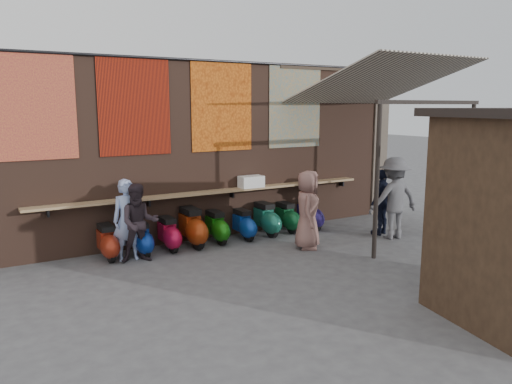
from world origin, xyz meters
TOP-DOWN VIEW (x-y plane):
  - ground at (0.00, 0.00)m, footprint 70.00×70.00m
  - brick_wall at (0.00, 2.70)m, footprint 10.00×0.40m
  - pier_right at (5.20, 2.70)m, footprint 0.50×0.50m
  - eating_counter at (0.00, 2.33)m, footprint 8.00×0.32m
  - shelf_box at (0.95, 2.30)m, footprint 0.57×0.31m
  - tapestry_redgold at (-3.60, 2.48)m, footprint 1.50×0.02m
  - tapestry_sun at (-1.70, 2.48)m, footprint 1.50×0.02m
  - tapestry_orange at (0.30, 2.48)m, footprint 1.50×0.02m
  - tapestry_multi at (2.30, 2.48)m, footprint 1.50×0.02m
  - hang_rail at (0.00, 2.47)m, footprint 9.50×0.06m
  - scooter_stool_0 at (-2.50, 2.02)m, footprint 0.33×0.74m
  - scooter_stool_1 at (-1.83, 1.96)m, footprint 0.33×0.72m
  - scooter_stool_2 at (-1.23, 2.01)m, footprint 0.33×0.74m
  - scooter_stool_3 at (-0.69, 2.02)m, footprint 0.40×0.89m
  - scooter_stool_4 at (-0.10, 2.03)m, footprint 0.34×0.75m
  - scooter_stool_5 at (0.56, 1.98)m, footprint 0.32×0.72m
  - scooter_stool_6 at (1.18, 2.01)m, footprint 0.36×0.81m
  - scooter_stool_7 at (1.79, 2.04)m, footprint 0.34×0.75m
  - scooter_stool_8 at (2.39, 1.96)m, footprint 0.35×0.77m
  - diner_left at (-2.14, 1.81)m, footprint 0.62×0.43m
  - diner_right at (-1.98, 1.58)m, footprint 0.85×0.73m
  - shopper_navy at (3.59, 0.73)m, footprint 0.98×0.65m
  - shopper_grey at (3.56, 0.33)m, footprint 1.32×0.91m
  - shopper_tan at (1.38, 0.66)m, footprint 0.92×0.97m
  - stall_sign at (2.35, -2.90)m, footprint 1.18×0.28m
  - stall_shelf at (2.35, -2.90)m, footprint 2.17×0.53m
  - awning_canvas at (3.50, 0.90)m, footprint 3.20×3.28m
  - awning_ledger at (3.50, 2.49)m, footprint 3.30×0.08m
  - awning_header at (3.50, -0.60)m, footprint 3.00×0.08m
  - awning_post_left at (2.10, -0.60)m, footprint 0.09×0.09m
  - awning_post_right at (4.90, -0.60)m, footprint 0.09×0.09m

SIDE VIEW (x-z plane):
  - ground at x=0.00m, z-range 0.00..0.00m
  - scooter_stool_5 at x=0.56m, z-range 0.00..0.68m
  - scooter_stool_1 at x=-1.83m, z-range 0.00..0.69m
  - scooter_stool_0 at x=-2.50m, z-range 0.00..0.70m
  - scooter_stool_2 at x=-1.23m, z-range 0.00..0.70m
  - scooter_stool_7 at x=1.79m, z-range 0.00..0.71m
  - scooter_stool_4 at x=-0.10m, z-range 0.00..0.71m
  - scooter_stool_8 at x=2.39m, z-range 0.00..0.73m
  - scooter_stool_6 at x=1.18m, z-range 0.00..0.77m
  - scooter_stool_3 at x=-0.69m, z-range 0.00..0.84m
  - diner_right at x=-1.98m, z-range 0.00..1.54m
  - shopper_navy at x=3.59m, z-range 0.00..1.55m
  - diner_left at x=-2.14m, z-range 0.00..1.61m
  - shopper_tan at x=1.38m, z-range 0.00..1.68m
  - shopper_grey at x=3.56m, z-range 0.00..1.87m
  - stall_shelf at x=2.35m, z-range 1.01..1.07m
  - eating_counter at x=0.00m, z-range 1.08..1.12m
  - shelf_box at x=0.95m, z-range 1.12..1.40m
  - awning_post_left at x=2.10m, z-range 0.00..3.10m
  - awning_post_right at x=4.90m, z-range 0.00..3.10m
  - brick_wall at x=0.00m, z-range 0.00..4.00m
  - pier_right at x=5.20m, z-range 0.00..4.00m
  - stall_sign at x=2.35m, z-range 1.82..2.32m
  - tapestry_redgold at x=-3.60m, z-range 2.00..4.00m
  - tapestry_sun at x=-1.70m, z-range 2.00..4.00m
  - tapestry_orange at x=0.30m, z-range 2.00..4.00m
  - tapestry_multi at x=2.30m, z-range 2.00..4.00m
  - awning_header at x=3.50m, z-range 3.04..3.12m
  - awning_canvas at x=3.50m, z-range 3.07..4.03m
  - awning_ledger at x=3.50m, z-range 3.89..4.01m
  - hang_rail at x=0.00m, z-range 3.95..4.01m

